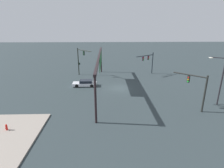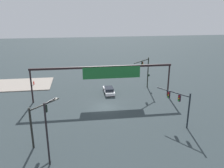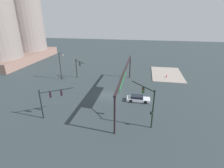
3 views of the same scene
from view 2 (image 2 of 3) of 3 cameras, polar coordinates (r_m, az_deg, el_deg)
name	(u,v)px [view 2 (image 2 of 3)]	position (r m, az deg, el deg)	size (l,w,h in m)	color
ground_plane	(105,107)	(40.27, -1.69, -5.50)	(184.09, 184.09, 0.00)	#2D393C
sidewalk_corner	(19,85)	(54.82, -21.44, -0.14)	(13.91, 8.54, 0.15)	gray
traffic_signal_near_corner	(38,118)	(29.98, -17.38, -7.83)	(3.24, 3.51, 5.21)	black
traffic_signal_opposite_side	(146,69)	(48.26, 8.04, 3.64)	(4.10, 3.56, 6.31)	black
traffic_signal_cross_street	(180,101)	(34.55, 15.90, -4.04)	(3.23, 4.57, 5.13)	black
streetlamp_curved_arm	(48,129)	(25.87, -15.01, -10.27)	(1.35, 1.99, 7.14)	black
overhead_sign_gantry	(105,71)	(41.92, -1.63, 3.01)	(24.95, 0.43, 6.17)	black
sedan_car_approaching	(109,90)	(46.23, -0.76, -1.50)	(1.92, 4.59, 1.21)	silver
fire_hydrant_on_curb	(34,83)	(53.57, -18.19, 0.27)	(0.33, 0.22, 0.71)	red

